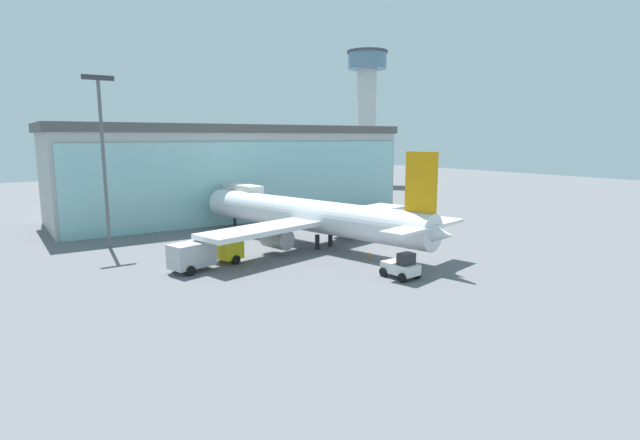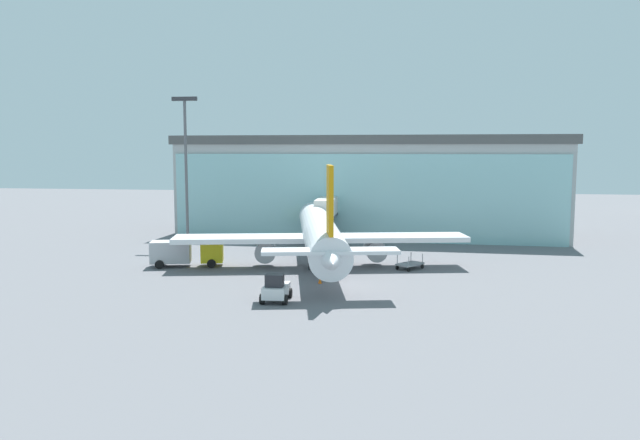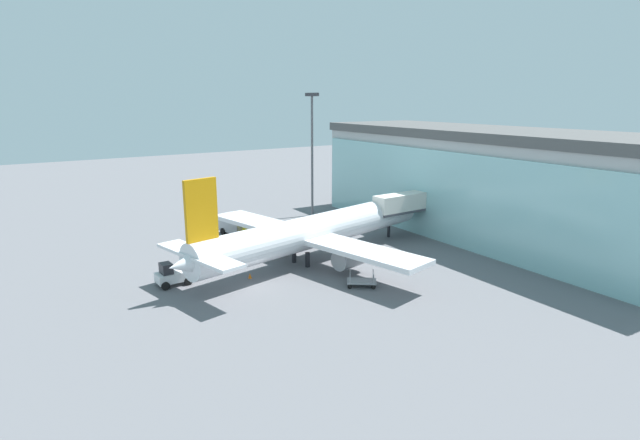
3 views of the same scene
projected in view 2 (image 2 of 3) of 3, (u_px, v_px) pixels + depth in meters
name	position (u px, v px, depth m)	size (l,w,h in m)	color
ground	(341.00, 285.00, 55.46)	(240.00, 240.00, 0.00)	slate
terminal_building	(369.00, 185.00, 88.58)	(53.91, 18.14, 13.86)	#ADADAD
jet_bridge	(330.00, 207.00, 81.86)	(2.64, 14.87, 5.89)	silver
apron_light_mast	(186.00, 158.00, 77.96)	(3.20, 0.40, 18.48)	#59595E
airplane	(320.00, 234.00, 64.30)	(29.96, 35.72, 10.80)	silver
catering_truck	(184.00, 252.00, 64.14)	(7.62, 3.92, 2.65)	yellow
baggage_cart	(410.00, 264.00, 62.84)	(2.96, 3.20, 1.50)	gray
pushback_tug	(276.00, 289.00, 49.53)	(2.26, 3.26, 2.30)	silver
safety_cone_nose	(320.00, 280.00, 56.19)	(0.36, 0.36, 0.55)	orange
safety_cone_wingtip	(190.00, 258.00, 67.88)	(0.36, 0.36, 0.55)	orange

